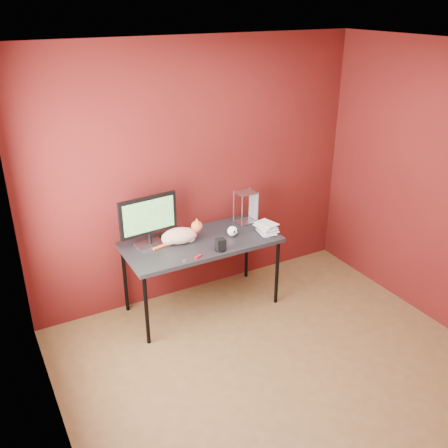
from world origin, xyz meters
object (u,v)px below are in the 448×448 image
desk (201,245)px  cat (180,235)px  skull_mug (233,231)px  monitor (148,219)px  book_stack (261,184)px  speaker (221,245)px

desk → cat: size_ratio=2.99×
desk → skull_mug: skull_mug is taller
desk → monitor: bearing=163.1°
desk → monitor: monitor is taller
monitor → skull_mug: (0.79, -0.20, -0.22)m
monitor → book_stack: (1.05, -0.27, 0.24)m
desk → skull_mug: bearing=-9.6°
speaker → book_stack: book_stack is taller
cat → skull_mug: size_ratio=4.53×
book_stack → cat: bearing=167.0°
desk → speaker: (0.07, -0.27, 0.10)m
desk → book_stack: book_stack is taller
cat → book_stack: size_ratio=0.48×
desk → cat: cat is taller
monitor → skull_mug: 0.84m
cat → skull_mug: bearing=2.1°
desk → book_stack: size_ratio=1.45×
skull_mug → monitor: bearing=149.2°
desk → book_stack: 0.83m
speaker → book_stack: bearing=17.2°
skull_mug → speaker: bearing=-156.4°
skull_mug → book_stack: bearing=-32.7°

